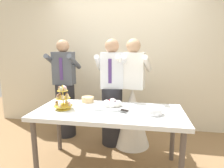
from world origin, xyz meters
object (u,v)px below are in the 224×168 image
cupcake_stand (63,99)px  main_cake_tray (113,105)px  person_bride (132,109)px  plate_stack (153,111)px  person_groom (112,99)px  person_guest (65,94)px  dessert_table (109,116)px  round_cake (88,100)px

cupcake_stand → main_cake_tray: bearing=14.4°
main_cake_tray → person_bride: size_ratio=0.26×
plate_stack → person_groom: (-0.60, 0.69, -0.07)m
cupcake_stand → person_bride: size_ratio=0.18×
cupcake_stand → person_bride: (0.81, 0.71, -0.32)m
cupcake_stand → plate_stack: size_ratio=1.50×
person_groom → person_guest: (-0.84, 0.16, 0.00)m
plate_stack → dessert_table: bearing=175.1°
cupcake_stand → plate_stack: (1.10, 0.00, -0.09)m
person_bride → person_guest: size_ratio=1.00×
plate_stack → round_cake: round_cake is taller
round_cake → person_bride: size_ratio=0.14×
dessert_table → cupcake_stand: (-0.56, -0.05, 0.20)m
round_cake → person_guest: bearing=137.0°
person_groom → person_guest: bearing=169.4°
plate_stack → round_cake: 0.94m
person_groom → person_guest: same height
dessert_table → round_cake: bearing=141.3°
cupcake_stand → person_groom: 0.86m
main_cake_tray → person_groom: 0.55m
dessert_table → plate_stack: bearing=-4.9°
cupcake_stand → person_groom: size_ratio=0.18×
person_bride → person_groom: bearing=-176.9°
main_cake_tray → cupcake_stand: bearing=-165.6°
dessert_table → round_cake: size_ratio=7.50×
round_cake → person_bride: (0.60, 0.38, -0.23)m
person_bride → person_guest: bearing=173.0°
dessert_table → main_cake_tray: main_cake_tray is taller
main_cake_tray → plate_stack: (0.50, -0.15, -0.00)m
round_cake → person_guest: (-0.56, 0.52, -0.06)m
round_cake → person_groom: person_groom is taller
cupcake_stand → plate_stack: cupcake_stand is taller
main_cake_tray → plate_stack: main_cake_tray is taller
person_guest → main_cake_tray: bearing=-36.5°
person_guest → person_bride: bearing=-7.0°
main_cake_tray → dessert_table: bearing=-105.6°
person_groom → round_cake: bearing=-127.8°
dessert_table → round_cake: 0.46m
cupcake_stand → round_cake: 0.40m
plate_stack → round_cake: bearing=159.7°
person_groom → person_bride: (0.32, 0.02, -0.16)m
plate_stack → person_guest: bearing=149.6°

